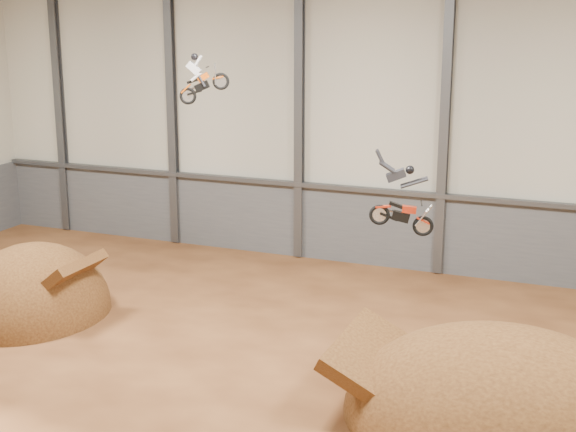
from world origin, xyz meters
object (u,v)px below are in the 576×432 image
at_px(takeoff_ramp, 34,315).
at_px(fmx_rider_b, 400,194).
at_px(landing_ramp, 501,422).
at_px(fmx_rider_a, 207,72).

relative_size(takeoff_ramp, fmx_rider_b, 2.33).
bearing_deg(landing_ramp, takeoff_ramp, 174.13).
distance_m(fmx_rider_a, fmx_rider_b, 8.02).
bearing_deg(fmx_rider_b, fmx_rider_a, 159.37).
xyz_separation_m(takeoff_ramp, landing_ramp, (17.82, -1.83, 0.00)).
distance_m(takeoff_ramp, fmx_rider_a, 11.64).
xyz_separation_m(takeoff_ramp, fmx_rider_b, (13.92, 1.14, 5.68)).
height_order(landing_ramp, fmx_rider_b, fmx_rider_b).
relative_size(takeoff_ramp, landing_ramp, 0.71).
bearing_deg(fmx_rider_a, landing_ramp, -38.32).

